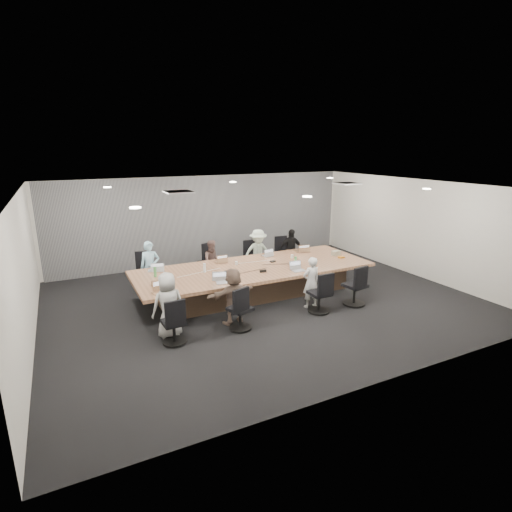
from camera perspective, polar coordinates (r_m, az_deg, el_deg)
name	(u,v)px	position (r m, az deg, el deg)	size (l,w,h in m)	color
floor	(263,301)	(9.96, 1.03, -6.39)	(10.00, 8.00, 0.00)	black
ceiling	(264,187)	(9.29, 1.11, 9.87)	(10.00, 8.00, 0.00)	white
wall_back	(207,219)	(13.13, -7.02, 5.22)	(10.00, 2.80, 0.00)	beige
wall_front	(384,303)	(6.41, 17.85, -6.35)	(10.00, 2.80, 0.00)	beige
wall_left	(24,275)	(8.55, -30.24, -2.33)	(8.00, 2.80, 0.00)	beige
wall_right	(415,228)	(12.58, 21.77, 3.79)	(8.00, 2.80, 0.00)	beige
curtain	(208,220)	(13.05, -6.90, 5.16)	(9.80, 0.04, 2.80)	slate
conference_table	(254,279)	(10.24, -0.25, -3.37)	(6.00, 2.20, 0.74)	#483427
chair_0	(148,274)	(11.09, -15.15, -2.56)	(0.51, 0.51, 0.75)	black
chair_1	(209,265)	(11.50, -6.73, -1.28)	(0.56, 0.56, 0.83)	black
chair_2	(253,261)	(12.03, -0.45, -0.66)	(0.49, 0.49, 0.73)	black
chair_3	(285,256)	(12.54, 4.12, 0.00)	(0.51, 0.51, 0.75)	black
chair_4	(174,326)	(7.94, -11.67, -9.75)	(0.49, 0.49, 0.73)	black
chair_5	(240,312)	(8.35, -2.29, -8.04)	(0.51, 0.51, 0.75)	black
chair_6	(319,296)	(9.27, 9.03, -5.72)	(0.52, 0.52, 0.77)	black
chair_7	(355,289)	(9.86, 13.92, -4.53)	(0.56, 0.56, 0.82)	black
person_0	(150,267)	(10.67, -14.88, -1.55)	(0.50, 0.33, 1.36)	#94C7DF
laptop_0	(155,270)	(10.13, -14.26, -1.99)	(0.32, 0.22, 0.02)	#B2B2B7
person_1	(213,262)	(11.13, -6.15, -0.80)	(0.59, 0.46, 1.21)	brown
laptop_1	(220,262)	(10.60, -5.14, -0.80)	(0.30, 0.20, 0.02)	#8C6647
person_2	(258,253)	(11.64, 0.30, 0.44)	(0.89, 0.51, 1.38)	#A8BCAA
laptop_2	(267,255)	(11.16, 1.57, 0.09)	(0.29, 0.20, 0.02)	#B2B2B7
person_3	(291,250)	(12.18, 4.97, 0.85)	(0.76, 0.32, 1.30)	black
laptop_3	(301,251)	(11.70, 6.38, 0.72)	(0.34, 0.23, 0.02)	#8C6647
person_4	(168,305)	(8.13, -12.43, -6.85)	(0.65, 0.42, 1.33)	#A1A1A1
laptop_4	(161,292)	(8.60, -13.37, -5.06)	(0.36, 0.25, 0.02)	#8C6647
person_5	(233,296)	(8.55, -3.27, -5.72)	(1.14, 0.36, 1.23)	#745C50
laptop_5	(224,282)	(8.99, -4.66, -3.79)	(0.32, 0.22, 0.02)	#B2B2B7
person_6	(311,282)	(9.46, 7.87, -3.75)	(0.45, 0.29, 1.23)	silver
laptop_6	(299,271)	(9.85, 6.11, -2.09)	(0.31, 0.21, 0.02)	#B2B2B7
bottle_green_left	(155,272)	(9.63, -14.22, -2.21)	(0.07, 0.07, 0.24)	#4AA253
bottle_green_right	(295,261)	(10.27, 5.66, -0.73)	(0.07, 0.07, 0.23)	#4AA253
bottle_clear	(205,268)	(9.75, -7.36, -1.69)	(0.07, 0.07, 0.22)	silver
cup_white_far	(236,263)	(10.31, -2.83, -1.00)	(0.07, 0.07, 0.09)	white
cup_white_near	(292,256)	(10.97, 5.19, -0.03)	(0.07, 0.07, 0.09)	white
mug_brown	(153,284)	(9.01, -14.44, -3.83)	(0.10, 0.10, 0.12)	brown
mic_left	(227,272)	(9.73, -4.14, -2.23)	(0.14, 0.09, 0.03)	black
mic_right	(273,261)	(10.57, 2.41, -0.78)	(0.14, 0.09, 0.03)	black
stapler	(263,271)	(9.69, 1.01, -2.17)	(0.16, 0.04, 0.06)	black
canvas_bag	(336,253)	(11.41, 11.36, 0.43)	(0.24, 0.15, 0.13)	#9E957A
snack_packet	(341,257)	(11.19, 12.08, -0.17)	(0.17, 0.11, 0.04)	orange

